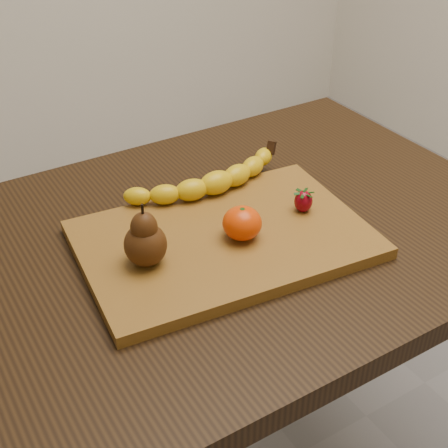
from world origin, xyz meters
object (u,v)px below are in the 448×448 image
mandarin (242,223)px  pear (145,235)px  table (227,274)px  cutting_board (224,240)px

mandarin → pear: bearing=172.8°
table → mandarin: size_ratio=16.16×
pear → mandarin: pear is taller
cutting_board → pear: size_ratio=4.52×
cutting_board → pear: (-0.14, -0.00, 0.06)m
pear → cutting_board: bearing=0.4°
cutting_board → pear: pear is taller
table → mandarin: (-0.01, -0.06, 0.14)m
table → pear: size_ratio=10.05×
cutting_board → mandarin: size_ratio=7.27×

